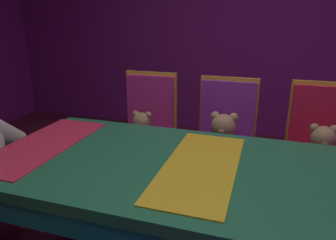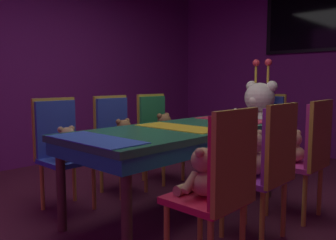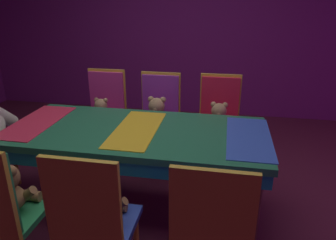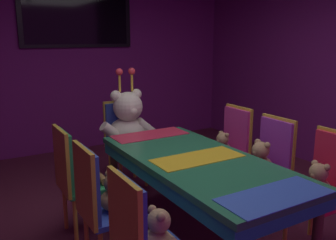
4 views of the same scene
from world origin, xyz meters
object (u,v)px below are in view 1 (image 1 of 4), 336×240
Objects in this scene: teddy_right_0 at (321,151)px; teddy_right_1 at (222,140)px; chair_right_2 at (148,123)px; teddy_right_2 at (141,132)px; chair_right_0 at (318,142)px; banquet_table at (200,184)px; chair_right_1 at (225,133)px.

teddy_right_1 reaches higher than teddy_right_0.
chair_right_2 reaches higher than teddy_right_2.
teddy_right_0 is at bearing 0.00° from chair_right_0.
banquet_table is at bearing -39.79° from teddy_right_0.
chair_right_0 reaches higher than banquet_table.
teddy_right_0 is at bearing 89.39° from teddy_right_2.
chair_right_1 is at bearing -0.05° from banquet_table.
teddy_right_0 is 0.91× the size of teddy_right_1.
teddy_right_0 is at bearing 92.69° from teddy_right_1.
teddy_right_1 is at bearing -0.00° from chair_right_1.
chair_right_1 reaches higher than banquet_table.
chair_right_2 is at bearing -97.30° from teddy_right_0.
chair_right_0 is at bearing -180.00° from teddy_right_0.
banquet_table is 0.96m from teddy_right_0.
chair_right_2 is (0.18, 0.60, -0.00)m from teddy_right_1.
chair_right_0 is at bearing 96.20° from teddy_right_2.
teddy_right_2 is at bearing -90.61° from teddy_right_0.
chair_right_2 is at bearing -180.00° from teddy_right_2.
chair_right_0 is at bearing 105.87° from teddy_right_1.
teddy_right_0 is 0.32× the size of chair_right_2.
teddy_right_2 is (0.01, 1.21, -0.01)m from teddy_right_0.
teddy_right_2 is at bearing 0.00° from chair_right_2.
chair_right_1 is at bearing 180.00° from teddy_right_1.
banquet_table is at bearing 38.95° from teddy_right_2.
banquet_table is 0.85m from chair_right_1.
chair_right_2 reaches higher than teddy_right_0.
teddy_right_1 is 0.63m from chair_right_2.
chair_right_0 is 1.21m from chair_right_2.
teddy_right_2 is (-0.14, 0.00, -0.02)m from chair_right_2.
chair_right_0 is (0.88, -0.61, -0.05)m from banquet_table.
banquet_table is at bearing 34.17° from chair_right_2.
teddy_right_2 is at bearing -80.12° from chair_right_1.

